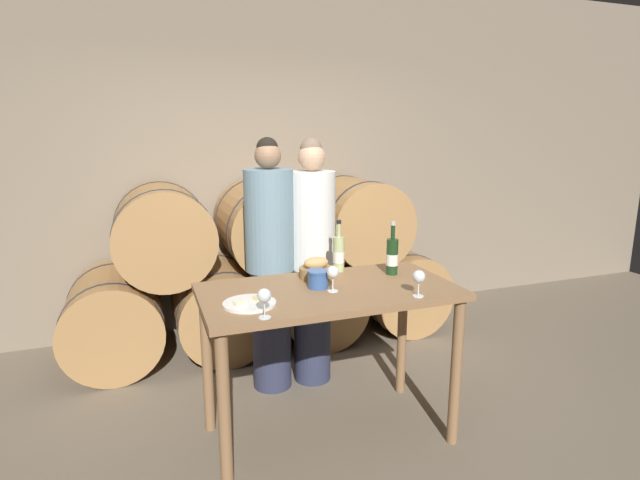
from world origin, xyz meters
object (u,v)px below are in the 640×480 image
(tasting_table, at_px, (329,311))
(person_left, at_px, (270,265))
(person_right, at_px, (312,261))
(blue_crock, at_px, (318,278))
(wine_bottle_white, at_px, (339,254))
(cheese_plate, at_px, (249,303))
(wine_glass_far_left, at_px, (264,297))
(wine_bottle_red, at_px, (392,256))
(bread_basket, at_px, (316,270))
(wine_glass_center, at_px, (419,277))
(wine_glass_left, at_px, (334,273))

(tasting_table, bearing_deg, person_left, 102.87)
(person_right, relative_size, blue_crock, 14.02)
(person_right, bearing_deg, tasting_table, -101.45)
(wine_bottle_white, xyz_separation_m, cheese_plate, (-0.67, -0.43, -0.11))
(wine_glass_far_left, bearing_deg, wine_bottle_white, 44.81)
(wine_bottle_red, height_order, wine_glass_far_left, wine_bottle_red)
(bread_basket, bearing_deg, person_left, 108.19)
(wine_glass_far_left, bearing_deg, blue_crock, 41.62)
(bread_basket, distance_m, wine_glass_center, 0.66)
(bread_basket, bearing_deg, tasting_table, -89.82)
(wine_bottle_white, bearing_deg, person_right, 96.16)
(tasting_table, xyz_separation_m, person_left, (-0.16, 0.71, 0.11))
(tasting_table, height_order, wine_bottle_red, wine_bottle_red)
(person_left, relative_size, wine_glass_far_left, 12.10)
(tasting_table, xyz_separation_m, wine_glass_center, (0.40, -0.30, 0.24))
(bread_basket, bearing_deg, wine_glass_center, -51.96)
(blue_crock, bearing_deg, tasting_table, -32.23)
(tasting_table, distance_m, blue_crock, 0.20)
(wine_glass_center, bearing_deg, person_left, 119.29)
(wine_bottle_red, height_order, wine_glass_left, wine_bottle_red)
(bread_basket, bearing_deg, blue_crock, -106.36)
(person_right, distance_m, blue_crock, 0.71)
(bread_basket, xyz_separation_m, wine_glass_center, (0.40, -0.51, 0.06))
(person_right, xyz_separation_m, wine_bottle_red, (0.33, -0.57, 0.15))
(wine_bottle_red, distance_m, wine_glass_far_left, 1.03)
(wine_glass_left, bearing_deg, wine_glass_far_left, -150.18)
(blue_crock, bearing_deg, bread_basket, 73.64)
(cheese_plate, relative_size, wine_glass_center, 1.88)
(person_left, relative_size, wine_bottle_white, 5.37)
(bread_basket, height_order, wine_glass_far_left, wine_glass_far_left)
(person_right, bearing_deg, wine_glass_left, -100.27)
(person_left, bearing_deg, bread_basket, -71.81)
(wine_bottle_white, height_order, cheese_plate, wine_bottle_white)
(wine_bottle_white, height_order, wine_glass_center, wine_bottle_white)
(cheese_plate, height_order, wine_glass_far_left, wine_glass_far_left)
(wine_glass_far_left, bearing_deg, cheese_plate, 98.39)
(cheese_plate, bearing_deg, person_left, 68.69)
(bread_basket, distance_m, cheese_plate, 0.59)
(blue_crock, xyz_separation_m, wine_glass_far_left, (-0.40, -0.35, 0.05))
(person_left, distance_m, wine_bottle_red, 0.87)
(person_left, xyz_separation_m, wine_glass_left, (0.17, -0.77, 0.14))
(person_left, distance_m, bread_basket, 0.52)
(wine_glass_left, bearing_deg, blue_crock, 122.90)
(bread_basket, relative_size, wine_glass_center, 1.41)
(person_right, distance_m, wine_bottle_red, 0.68)
(wine_glass_far_left, xyz_separation_m, wine_glass_center, (0.86, 0.02, 0.00))
(wine_glass_center, bearing_deg, wine_bottle_red, 80.94)
(person_right, distance_m, wine_glass_center, 1.05)
(bread_basket, relative_size, wine_glass_far_left, 1.41)
(wine_bottle_red, xyz_separation_m, wine_glass_far_left, (-0.92, -0.45, -0.01))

